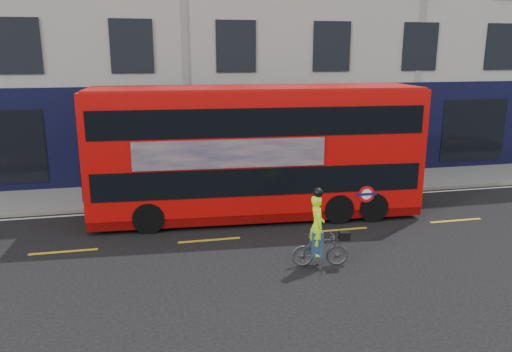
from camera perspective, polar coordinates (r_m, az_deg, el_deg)
name	(u,v)px	position (r m, az deg, el deg)	size (l,w,h in m)	color
ground	(217,261)	(13.24, -4.53, -9.65)	(120.00, 120.00, 0.00)	black
pavement	(193,192)	(19.32, -7.23, -1.82)	(60.00, 3.00, 0.12)	gray
kerb	(197,203)	(17.88, -6.77, -3.09)	(60.00, 0.12, 0.13)	slate
building_terrace	(175,3)	(25.11, -9.24, 18.90)	(50.00, 10.07, 15.00)	#A2A199
road_edge_line	(198,207)	(17.62, -6.67, -3.57)	(58.00, 0.10, 0.01)	silver
lane_dashes	(209,240)	(14.62, -5.36, -7.31)	(58.00, 0.12, 0.01)	gold
bus	(257,152)	(16.07, 0.14, 2.81)	(10.66, 3.05, 4.24)	red
cyclist	(319,240)	(12.75, 7.22, -7.26)	(1.50, 0.63, 2.07)	#424547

